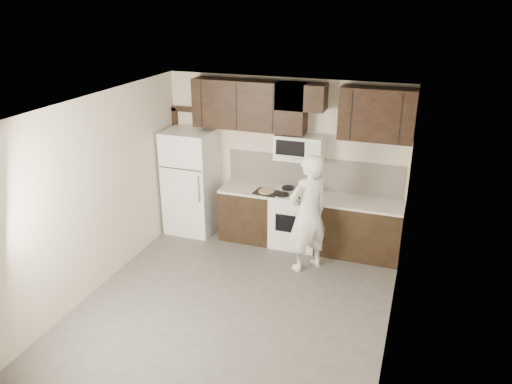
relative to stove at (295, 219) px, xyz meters
The scene contains 14 objects.
floor 2.02m from the stove, 98.80° to the right, with size 4.50×4.50×0.00m, color #4D4A48.
back_wall 0.99m from the stove, 133.94° to the left, with size 4.00×4.00×0.00m, color beige.
ceiling 2.98m from the stove, 98.80° to the right, with size 4.50×4.50×0.00m, color white.
counter_run 0.30m from the stove, ahead, with size 2.95×0.64×0.91m.
stove is the anchor object (origin of this frame).
backsplash 0.80m from the stove, 56.25° to the left, with size 2.90×0.02×0.54m, color beige.
upper_cabinets 1.83m from the stove, 124.04° to the left, with size 3.48×0.35×0.78m.
microwave 1.20m from the stove, 90.10° to the left, with size 0.76×0.42×0.40m.
refrigerator 1.90m from the stove, behind, with size 0.80×0.76×1.80m.
door_trim 2.37m from the stove, behind, with size 0.50×0.08×2.12m.
saucepan 0.57m from the stove, 39.14° to the right, with size 0.31×0.19×0.18m.
baking_tray 0.66m from the stove, 163.23° to the right, with size 0.38×0.28×0.02m, color black.
pizza 0.68m from the stove, 163.23° to the right, with size 0.26×0.26×0.02m, color #D3B98D.
person 0.91m from the stove, 62.31° to the right, with size 0.66×0.44×1.82m, color silver.
Camera 1 is at (2.14, -5.31, 3.91)m, focal length 35.00 mm.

